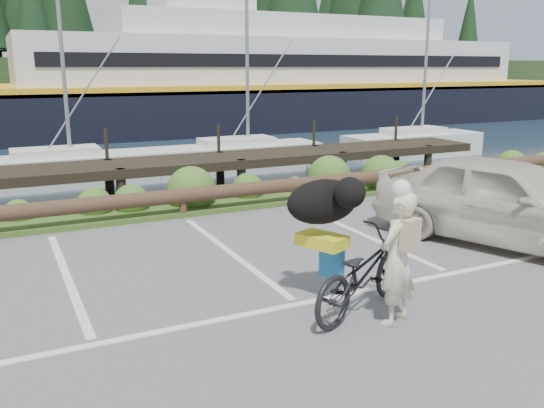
{
  "coord_description": "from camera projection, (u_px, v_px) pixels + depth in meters",
  "views": [
    {
      "loc": [
        -3.37,
        -6.56,
        3.03
      ],
      "look_at": [
        0.15,
        0.69,
        1.1
      ],
      "focal_mm": 38.0,
      "sensor_mm": 36.0,
      "label": 1
    }
  ],
  "objects": [
    {
      "name": "log_rail",
      "position": [
        183.0,
        217.0,
        11.9
      ],
      "size": [
        32.0,
        0.3,
        0.6
      ],
      "primitive_type": null,
      "color": "#443021",
      "rests_on": "ground"
    },
    {
      "name": "vegetation_strip",
      "position": [
        174.0,
        207.0,
        12.5
      ],
      "size": [
        34.0,
        1.6,
        0.1
      ],
      "primitive_type": "cube",
      "color": "#3D5B21",
      "rests_on": "ground"
    },
    {
      "name": "dog",
      "position": [
        323.0,
        202.0,
        7.39
      ],
      "size": [
        0.85,
        1.12,
        0.58
      ],
      "primitive_type": "ellipsoid",
      "rotation": [
        0.0,
        0.0,
        1.97
      ],
      "color": "black",
      "rests_on": "bicycle"
    },
    {
      "name": "bicycle",
      "position": [
        363.0,
        273.0,
        7.18
      ],
      "size": [
        2.1,
        1.42,
        1.04
      ],
      "primitive_type": "imported",
      "rotation": [
        0.0,
        0.0,
        1.97
      ],
      "color": "black",
      "rests_on": "ground"
    },
    {
      "name": "harbor_backdrop",
      "position": [
        20.0,
        90.0,
        76.67
      ],
      "size": [
        170.0,
        160.0,
        30.0
      ],
      "color": "#192D3C",
      "rests_on": "ground"
    },
    {
      "name": "ground",
      "position": [
        284.0,
        294.0,
        7.87
      ],
      "size": [
        72.0,
        72.0,
        0.0
      ],
      "primitive_type": "plane",
      "color": "#565658"
    },
    {
      "name": "parked_car",
      "position": [
        506.0,
        200.0,
        9.94
      ],
      "size": [
        3.39,
        4.91,
        1.55
      ],
      "primitive_type": "imported",
      "rotation": [
        0.0,
        0.0,
        0.38
      ],
      "color": "beige",
      "rests_on": "ground"
    },
    {
      "name": "cyclist",
      "position": [
        397.0,
        258.0,
        6.81
      ],
      "size": [
        0.7,
        0.59,
        1.63
      ],
      "primitive_type": "imported",
      "rotation": [
        0.0,
        0.0,
        3.55
      ],
      "color": "beige",
      "rests_on": "ground"
    }
  ]
}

